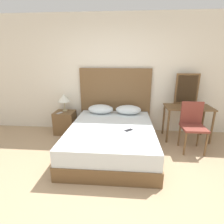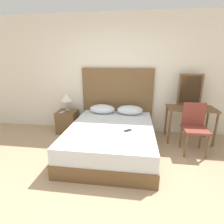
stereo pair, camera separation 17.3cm
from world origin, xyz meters
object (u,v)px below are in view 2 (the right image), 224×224
nightstand (68,121)px  table_lamp (67,97)px  vanity_desk (190,113)px  bed (111,139)px  phone_on_nightstand (62,112)px  chair (194,125)px  phone_on_bed (128,130)px

nightstand → table_lamp: (-0.01, 0.09, 0.58)m
vanity_desk → bed: bearing=-157.5°
nightstand → phone_on_nightstand: 0.30m
table_lamp → phone_on_nightstand: 0.37m
chair → bed: bearing=-172.5°
phone_on_nightstand → table_lamp: bearing=72.7°
phone_on_bed → vanity_desk: (1.28, 0.84, 0.11)m
nightstand → chair: bearing=-11.6°
phone_on_nightstand → chair: chair is taller
bed → vanity_desk: size_ratio=2.08×
table_lamp → phone_on_nightstand: table_lamp is taller
bed → phone_on_bed: bearing=-28.6°
bed → vanity_desk: bearing=22.5°
bed → phone_on_bed: (0.32, -0.18, 0.26)m
phone_on_bed → chair: 1.29m
phone_on_nightstand → phone_on_bed: bearing=-27.9°
phone_on_bed → vanity_desk: bearing=33.2°
phone_on_nightstand → vanity_desk: bearing=0.2°
table_lamp → phone_on_nightstand: size_ratio=2.48×
table_lamp → phone_on_nightstand: (-0.06, -0.19, -0.31)m
bed → chair: chair is taller
nightstand → vanity_desk: vanity_desk is taller
phone_on_bed → chair: size_ratio=0.17×
bed → phone_on_nightstand: phone_on_nightstand is taller
phone_on_nightstand → chair: 2.85m
phone_on_nightstand → vanity_desk: 2.86m
vanity_desk → phone_on_nightstand: bearing=-179.8°
bed → nightstand: 1.41m
table_lamp → nightstand: bearing=-81.7°
phone_on_bed → phone_on_nightstand: bearing=152.1°
nightstand → chair: chair is taller
phone_on_bed → chair: chair is taller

